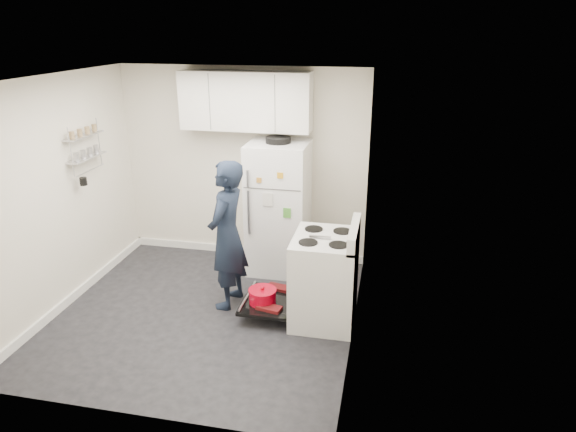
% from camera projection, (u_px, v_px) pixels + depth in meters
% --- Properties ---
extents(room, '(3.21, 3.21, 2.51)m').
position_uv_depth(room, '(198.00, 208.00, 5.23)').
color(room, black).
rests_on(room, ground).
extents(electric_range, '(0.66, 0.76, 1.10)m').
position_uv_depth(electric_range, '(323.00, 279.00, 5.36)').
color(electric_range, silver).
rests_on(electric_range, ground).
extents(open_oven_door, '(0.55, 0.70, 0.23)m').
position_uv_depth(open_oven_door, '(266.00, 298.00, 5.54)').
color(open_oven_door, black).
rests_on(open_oven_door, ground).
extents(refrigerator, '(0.72, 0.74, 1.72)m').
position_uv_depth(refrigerator, '(279.00, 207.00, 6.38)').
color(refrigerator, white).
rests_on(refrigerator, ground).
extents(upper_cabinets, '(1.60, 0.33, 0.70)m').
position_uv_depth(upper_cabinets, '(246.00, 101.00, 6.18)').
color(upper_cabinets, silver).
rests_on(upper_cabinets, room).
extents(wall_shelf_rack, '(0.14, 0.60, 0.61)m').
position_uv_depth(wall_shelf_rack, '(85.00, 147.00, 5.77)').
color(wall_shelf_rack, '#B2B2B7').
rests_on(wall_shelf_rack, room).
extents(person, '(0.46, 0.65, 1.66)m').
position_uv_depth(person, '(227.00, 235.00, 5.54)').
color(person, black).
rests_on(person, ground).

